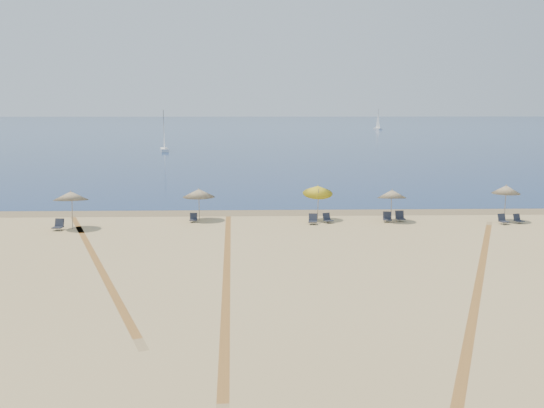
{
  "coord_description": "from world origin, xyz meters",
  "views": [
    {
      "loc": [
        -1.14,
        -19.0,
        7.8
      ],
      "look_at": [
        0.0,
        20.0,
        1.3
      ],
      "focal_mm": 38.88,
      "sensor_mm": 36.0,
      "label": 1
    }
  ],
  "objects": [
    {
      "name": "umbrella_4",
      "position": [
        8.2,
        20.38,
        1.89
      ],
      "size": [
        2.02,
        2.06,
        2.27
      ],
      "color": "gray",
      "rests_on": "ground"
    },
    {
      "name": "tire_tracks",
      "position": [
        -1.2,
        9.38,
        0.0
      ],
      "size": [
        56.22,
        43.6,
        0.0
      ],
      "color": "tan",
      "rests_on": "ground"
    },
    {
      "name": "chair_6",
      "position": [
        7.87,
        20.16,
        0.3
      ],
      "size": [
        0.67,
        0.75,
        0.69
      ],
      "rotation": [
        0.0,
        0.0,
        -0.16
      ],
      "color": "black",
      "rests_on": "ground"
    },
    {
      "name": "chair_9",
      "position": [
        16.61,
        19.47,
        0.27
      ],
      "size": [
        0.67,
        0.73,
        0.62
      ],
      "rotation": [
        0.0,
        0.0,
        0.31
      ],
      "color": "black",
      "rests_on": "ground"
    },
    {
      "name": "ground",
      "position": [
        0.0,
        0.0,
        0.0
      ],
      "size": [
        160.0,
        160.0,
        0.0
      ],
      "primitive_type": "plane",
      "color": "tan",
      "rests_on": "ground"
    },
    {
      "name": "wet_sand",
      "position": [
        0.0,
        24.0,
        0.0
      ],
      "size": [
        500.0,
        500.0,
        0.0
      ],
      "primitive_type": "plane",
      "color": "olive",
      "rests_on": "ground"
    },
    {
      "name": "chair_4",
      "position": [
        2.73,
        19.56,
        0.3
      ],
      "size": [
        0.66,
        0.74,
        0.69
      ],
      "rotation": [
        0.0,
        0.0,
        -0.14
      ],
      "color": "black",
      "rests_on": "ground"
    },
    {
      "name": "chair_7",
      "position": [
        8.81,
        20.38,
        0.31
      ],
      "size": [
        0.61,
        0.71,
        0.71
      ],
      "rotation": [
        0.0,
        0.0,
        0.04
      ],
      "color": "black",
      "rests_on": "ground"
    },
    {
      "name": "chair_3",
      "position": [
        -5.35,
        20.5,
        0.27
      ],
      "size": [
        0.51,
        0.6,
        0.61
      ],
      "rotation": [
        0.0,
        0.0,
        0.02
      ],
      "color": "black",
      "rests_on": "ground"
    },
    {
      "name": "sailboat_1",
      "position": [
        -16.94,
        84.53,
        2.16
      ],
      "size": [
        2.16,
        4.94,
        7.14
      ],
      "rotation": [
        0.0,
        0.0,
        0.2
      ],
      "color": "white",
      "rests_on": "ocean"
    },
    {
      "name": "chair_5",
      "position": [
        3.76,
        19.98,
        0.29
      ],
      "size": [
        0.75,
        0.8,
        0.65
      ],
      "rotation": [
        0.0,
        0.0,
        0.42
      ],
      "color": "black",
      "rests_on": "ground"
    },
    {
      "name": "umbrella_5",
      "position": [
        15.96,
        20.14,
        2.2
      ],
      "size": [
        1.91,
        1.91,
        2.54
      ],
      "color": "gray",
      "rests_on": "ground"
    },
    {
      "name": "umbrella_3",
      "position": [
        3.17,
        20.87,
        2.14
      ],
      "size": [
        2.06,
        2.13,
        2.68
      ],
      "color": "gray",
      "rests_on": "ground"
    },
    {
      "name": "ocean",
      "position": [
        0.0,
        225.0,
        0.01
      ],
      "size": [
        500.0,
        500.0,
        0.0
      ],
      "primitive_type": "plane",
      "color": "#0C2151",
      "rests_on": "ground"
    },
    {
      "name": "chair_8",
      "position": [
        15.47,
        19.23,
        0.3
      ],
      "size": [
        0.71,
        0.78,
        0.67
      ],
      "rotation": [
        0.0,
        0.0,
        0.28
      ],
      "color": "black",
      "rests_on": "ground"
    },
    {
      "name": "sailboat_0",
      "position": [
        40.57,
        180.57,
        2.08
      ],
      "size": [
        2.08,
        4.75,
        6.86
      ],
      "rotation": [
        0.0,
        0.0,
        0.2
      ],
      "color": "white",
      "rests_on": "ocean"
    },
    {
      "name": "umbrella_2",
      "position": [
        -5.0,
        21.1,
        1.9
      ],
      "size": [
        2.23,
        2.23,
        2.24
      ],
      "color": "gray",
      "rests_on": "ground"
    },
    {
      "name": "chair_2",
      "position": [
        -13.68,
        18.12,
        0.31
      ],
      "size": [
        0.67,
        0.76,
        0.71
      ],
      "rotation": [
        0.0,
        0.0,
        -0.13
      ],
      "color": "black",
      "rests_on": "ground"
    },
    {
      "name": "umbrella_1",
      "position": [
        -12.9,
        18.47,
        2.15
      ],
      "size": [
        2.21,
        2.25,
        2.53
      ],
      "color": "gray",
      "rests_on": "ground"
    }
  ]
}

